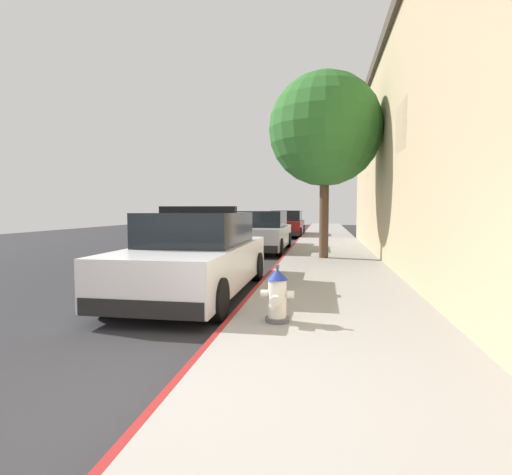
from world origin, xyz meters
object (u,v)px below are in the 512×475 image
fire_hydrant (277,296)px  parked_car_silver_ahead (262,232)px  street_tree (325,130)px  police_cruiser (197,256)px  parked_car_dark_far (287,224)px

fire_hydrant → parked_car_silver_ahead: bearing=99.8°
fire_hydrant → street_tree: bearing=85.3°
police_cruiser → fire_hydrant: 2.75m
fire_hydrant → street_tree: street_tree is taller
police_cruiser → parked_car_dark_far: 16.63m
parked_car_silver_ahead → fire_hydrant: bearing=-80.2°
parked_car_dark_far → fire_hydrant: parked_car_dark_far is taller
street_tree → parked_car_dark_far: bearing=100.7°
street_tree → fire_hydrant: bearing=-94.7°
police_cruiser → parked_car_silver_ahead: police_cruiser is taller
parked_car_dark_far → street_tree: 12.11m
parked_car_silver_ahead → street_tree: street_tree is taller
parked_car_silver_ahead → parked_car_dark_far: (0.18, 8.55, 0.00)m
parked_car_silver_ahead → fire_hydrant: parked_car_silver_ahead is taller
police_cruiser → street_tree: (2.37, 5.17, 3.27)m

